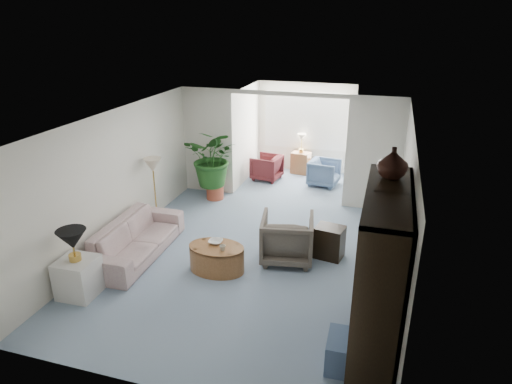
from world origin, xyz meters
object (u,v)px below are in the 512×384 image
(entertainment_cabinet, at_px, (380,277))
(coffee_table, at_px, (217,258))
(table_lamp, at_px, (72,239))
(sunroom_chair_maroon, at_px, (267,167))
(ottoman, at_px, (348,353))
(sofa, at_px, (136,238))
(coffee_bowl, at_px, (216,242))
(plant_pot, at_px, (215,192))
(floor_lamp, at_px, (153,165))
(wingback_chair, at_px, (287,238))
(sunroom_chair_blue, at_px, (324,173))
(sunroom_table, at_px, (301,163))
(framed_picture, at_px, (405,189))
(end_table, at_px, (78,277))
(coffee_cup, at_px, (223,248))
(side_table_dark, at_px, (329,242))
(cabinet_urn, at_px, (393,163))

(entertainment_cabinet, bearing_deg, coffee_table, 154.39)
(table_lamp, relative_size, sunroom_chair_maroon, 0.62)
(ottoman, height_order, sunroom_chair_maroon, sunroom_chair_maroon)
(sofa, xyz_separation_m, entertainment_cabinet, (4.19, -1.34, 0.78))
(coffee_bowl, relative_size, plant_pot, 0.59)
(floor_lamp, height_order, plant_pot, floor_lamp)
(sofa, distance_m, wingback_chair, 2.68)
(sunroom_chair_blue, height_order, sunroom_table, sunroom_chair_blue)
(framed_picture, height_order, end_table, framed_picture)
(coffee_bowl, relative_size, coffee_cup, 2.35)
(floor_lamp, distance_m, coffee_cup, 2.64)
(plant_pot, distance_m, sunroom_table, 2.84)
(coffee_bowl, relative_size, wingback_chair, 0.26)
(sofa, height_order, coffee_bowl, sofa)
(end_table, distance_m, plant_pot, 4.27)
(framed_picture, height_order, ottoman, framed_picture)
(wingback_chair, bearing_deg, coffee_table, 23.90)
(wingback_chair, bearing_deg, coffee_bowl, 18.80)
(end_table, bearing_deg, ottoman, -5.11)
(wingback_chair, bearing_deg, end_table, 25.20)
(sofa, xyz_separation_m, plant_pot, (0.36, 2.88, -0.16))
(side_table_dark, xyz_separation_m, plant_pot, (-2.95, 1.96, -0.13))
(coffee_table, relative_size, plant_pot, 2.37)
(framed_picture, distance_m, coffee_cup, 2.99)
(sunroom_table, bearing_deg, ottoman, -73.99)
(framed_picture, xyz_separation_m, plant_pot, (-4.06, 2.69, -1.54))
(table_lamp, distance_m, sunroom_chair_blue, 6.55)
(framed_picture, distance_m, wingback_chair, 2.26)
(end_table, relative_size, coffee_table, 0.64)
(framed_picture, relative_size, sunroom_table, 0.86)
(cabinet_urn, distance_m, sunroom_chair_blue, 5.93)
(sofa, height_order, end_table, sofa)
(sofa, distance_m, side_table_dark, 3.43)
(sofa, xyz_separation_m, coffee_cup, (1.71, -0.18, 0.17))
(coffee_cup, distance_m, entertainment_cabinet, 2.80)
(coffee_cup, distance_m, plant_pot, 3.36)
(coffee_cup, xyz_separation_m, plant_pot, (-1.35, 3.06, -0.34))
(plant_pot, relative_size, sunroom_chair_blue, 0.56)
(table_lamp, xyz_separation_m, coffee_cup, (1.91, 1.17, -0.46))
(sofa, relative_size, sunroom_chair_maroon, 3.12)
(coffee_bowl, distance_m, entertainment_cabinet, 3.07)
(coffee_bowl, relative_size, cabinet_urn, 0.62)
(table_lamp, relative_size, coffee_bowl, 1.87)
(wingback_chair, relative_size, sunroom_chair_blue, 1.26)
(coffee_table, distance_m, sunroom_table, 5.34)
(floor_lamp, bearing_deg, cabinet_urn, -25.68)
(sunroom_chair_blue, bearing_deg, entertainment_cabinet, -157.22)
(wingback_chair, height_order, sunroom_chair_blue, wingback_chair)
(side_table_dark, xyz_separation_m, entertainment_cabinet, (0.88, -2.26, 0.81))
(table_lamp, relative_size, sunroom_table, 0.76)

